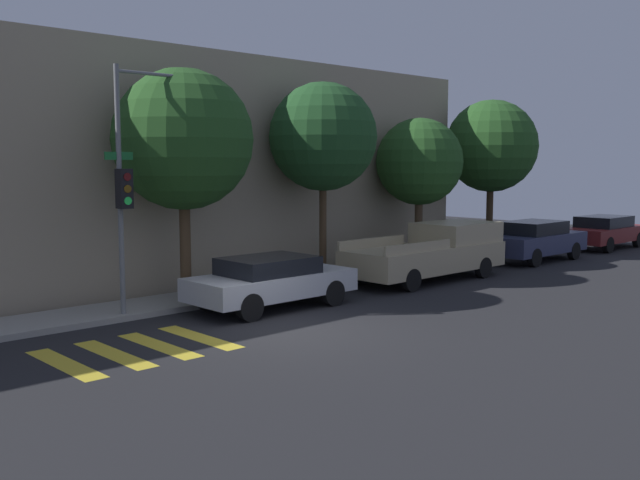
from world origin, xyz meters
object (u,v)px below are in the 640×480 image
(tree_far_end, at_px, (419,162))
(sedan_middle, at_px, (535,240))
(pickup_truck, at_px, (433,252))
(tree_near_corner, at_px, (183,140))
(traffic_light_pole, at_px, (136,161))
(sedan_near_corner, at_px, (271,280))
(sedan_far_end, at_px, (605,231))
(tree_behind_truck, at_px, (491,146))
(tree_midblock, at_px, (323,137))

(tree_far_end, bearing_deg, sedan_middle, -25.05)
(pickup_truck, xyz_separation_m, sedan_middle, (6.13, 0.00, -0.09))
(tree_near_corner, bearing_deg, tree_far_end, 0.00)
(pickup_truck, relative_size, sedan_middle, 1.26)
(traffic_light_pole, relative_size, sedan_near_corner, 1.36)
(sedan_middle, relative_size, tree_near_corner, 0.76)
(sedan_middle, bearing_deg, sedan_near_corner, 180.00)
(traffic_light_pole, distance_m, sedan_near_corner, 4.36)
(sedan_far_end, relative_size, tree_behind_truck, 0.76)
(traffic_light_pole, height_order, sedan_near_corner, traffic_light_pole)
(traffic_light_pole, bearing_deg, sedan_near_corner, -23.45)
(tree_midblock, bearing_deg, tree_far_end, 0.00)
(sedan_far_end, distance_m, tree_far_end, 10.66)
(tree_midblock, bearing_deg, sedan_far_end, -7.86)
(tree_midblock, height_order, tree_behind_truck, tree_behind_truck)
(sedan_middle, height_order, tree_far_end, tree_far_end)
(traffic_light_pole, relative_size, pickup_truck, 1.01)
(sedan_middle, xyz_separation_m, tree_midblock, (-8.94, 2.02, 3.61))
(traffic_light_pole, distance_m, tree_behind_truck, 15.69)
(tree_midblock, bearing_deg, sedan_near_corner, -151.49)
(traffic_light_pole, xyz_separation_m, sedan_near_corner, (2.93, -1.27, -2.96))
(traffic_light_pole, height_order, sedan_far_end, traffic_light_pole)
(pickup_truck, bearing_deg, sedan_near_corner, 180.00)
(traffic_light_pole, relative_size, tree_far_end, 1.13)
(tree_midblock, distance_m, tree_far_end, 4.67)
(pickup_truck, height_order, tree_behind_truck, tree_behind_truck)
(sedan_near_corner, relative_size, tree_near_corner, 0.71)
(tree_behind_truck, bearing_deg, tree_far_end, 180.00)
(tree_near_corner, height_order, tree_midblock, tree_midblock)
(traffic_light_pole, relative_size, sedan_far_end, 1.27)
(sedan_far_end, xyz_separation_m, tree_behind_truck, (-5.66, 2.02, 3.53))
(tree_midblock, bearing_deg, sedan_middle, -12.75)
(tree_midblock, xyz_separation_m, tree_behind_truck, (9.00, 0.00, -0.13))
(sedan_far_end, bearing_deg, pickup_truck, -180.00)
(tree_far_end, relative_size, tree_behind_truck, 0.86)
(sedan_middle, distance_m, tree_behind_truck, 4.03)
(pickup_truck, height_order, tree_far_end, tree_far_end)
(sedan_near_corner, xyz_separation_m, sedan_far_end, (18.38, 0.00, 0.04))
(sedan_near_corner, relative_size, tree_behind_truck, 0.71)
(traffic_light_pole, bearing_deg, tree_midblock, 6.43)
(tree_near_corner, xyz_separation_m, tree_far_end, (9.52, 0.00, -0.55))
(traffic_light_pole, relative_size, sedan_middle, 1.27)
(sedan_near_corner, relative_size, tree_midblock, 0.71)
(tree_behind_truck, bearing_deg, traffic_light_pole, -177.26)
(tree_midblock, relative_size, tree_behind_truck, 1.00)
(sedan_middle, distance_m, tree_near_corner, 14.40)
(pickup_truck, height_order, tree_midblock, tree_midblock)
(sedan_far_end, xyz_separation_m, tree_midblock, (-14.66, 2.02, 3.66))
(pickup_truck, distance_m, tree_near_corner, 8.65)
(pickup_truck, bearing_deg, sedan_far_end, 0.00)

